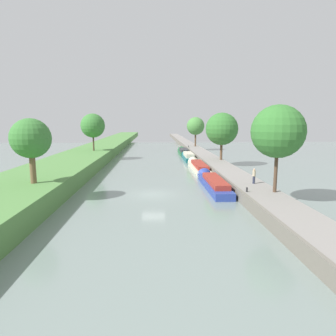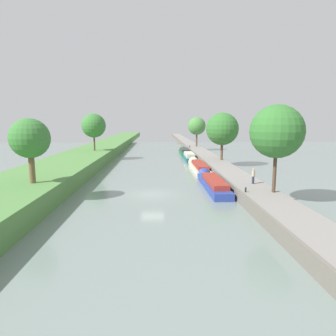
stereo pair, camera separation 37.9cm
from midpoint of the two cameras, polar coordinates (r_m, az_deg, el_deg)
name	(u,v)px [view 1 (the left image)]	position (r m, az deg, el deg)	size (l,w,h in m)	color
ground_plane	(153,194)	(32.57, -3.15, -5.06)	(160.00, 160.00, 0.00)	slate
left_grassy_bank	(30,186)	(35.05, -25.25, -3.21)	(8.97, 260.00, 2.03)	#518442
right_towpath	(249,188)	(34.00, 14.93, -3.74)	(3.72, 260.00, 1.17)	gray
stone_quay	(231,188)	(33.45, 11.68, -3.78)	(0.25, 260.00, 1.22)	#6B665B
narrowboat_blue	(213,183)	(36.17, 8.29, -2.80)	(2.03, 12.85, 1.93)	#283D93
narrowboat_cream	(198,166)	(48.84, 5.58, 0.30)	(1.99, 13.64, 1.90)	beige
narrowboat_teal	(188,157)	(61.85, 3.68, 2.20)	(1.91, 10.48, 2.07)	#195B60
narrowboat_green	(183,152)	(72.82, 2.80, 3.17)	(2.10, 10.78, 2.02)	#1E6033
tree_rightbank_near	(278,132)	(29.57, 19.96, 6.57)	(4.96, 4.96, 8.24)	#4C3828
tree_rightbank_midnear	(222,129)	(52.64, 10.06, 7.36)	(5.59, 5.59, 8.18)	brown
tree_rightbank_midfar	(196,126)	(80.52, 5.16, 8.00)	(4.72, 4.72, 7.79)	brown
tree_leftbank_downstream	(31,139)	(30.80, -25.12, 5.08)	(3.74, 3.74, 6.14)	brown
tree_leftbank_upstream	(93,126)	(61.35, -14.36, 7.86)	(4.75, 4.75, 7.36)	#4C3828
person_walking	(254,176)	(33.49, 15.82, -1.42)	(0.34, 0.34, 1.66)	#282D42
mooring_bollard_near	(247,190)	(29.49, 14.51, -4.03)	(0.16, 0.16, 0.45)	black
mooring_bollard_far	(189,147)	(77.35, 3.81, 4.13)	(0.16, 0.16, 0.45)	black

